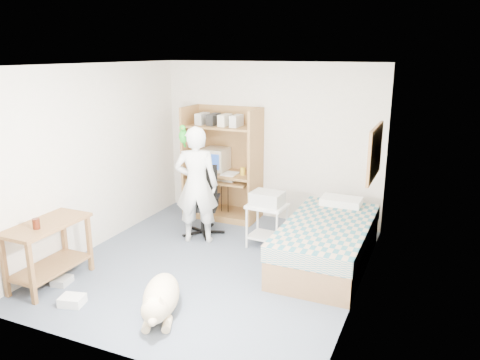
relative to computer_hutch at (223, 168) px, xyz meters
The scene contains 21 objects.
floor 2.05m from the computer_hutch, 68.06° to the right, with size 4.00×4.00×0.00m, color #485361.
wall_back 0.86m from the computer_hutch, 20.54° to the left, with size 3.60×0.02×2.50m, color silver.
wall_right 3.07m from the computer_hutch, 34.80° to the right, with size 0.02×4.00×2.50m, color silver.
wall_left 2.10m from the computer_hutch, 122.33° to the right, with size 0.02×4.00×2.50m, color silver.
ceiling 2.52m from the computer_hutch, 68.06° to the right, with size 3.60×4.00×0.02m, color white.
computer_hutch is the anchor object (origin of this frame).
bed 2.35m from the computer_hutch, 29.29° to the right, with size 1.02×2.02×0.66m.
side_desk 3.08m from the computer_hutch, 106.14° to the right, with size 0.50×1.00×0.75m.
corkboard 2.69m from the computer_hutch, 18.72° to the right, with size 0.04×0.94×0.66m.
office_chair 0.94m from the computer_hutch, 86.73° to the right, with size 0.57×0.58×1.00m.
person 1.12m from the computer_hutch, 84.12° to the right, with size 0.61×0.40×1.67m, color white.
parrot 1.31m from the computer_hutch, 94.34° to the right, with size 0.12×0.21×0.34m.
dog 3.15m from the computer_hutch, 76.66° to the right, with size 0.66×1.08×0.43m.
printer_cart 1.49m from the computer_hutch, 39.72° to the right, with size 0.54×0.45×0.62m.
printer 1.44m from the computer_hutch, 39.72° to the right, with size 0.42×0.32×0.18m, color #A8A8A3.
crt_monitor 0.19m from the computer_hutch, behind, with size 0.39×0.41×0.36m.
keyboard 0.22m from the computer_hutch, 75.88° to the right, with size 0.45×0.16×0.03m, color beige.
pencil_cup 0.39m from the computer_hutch, 12.99° to the right, with size 0.08×0.08×0.12m, color gold.
drink_glass 3.22m from the computer_hutch, 104.41° to the right, with size 0.08×0.08×0.12m, color #44170A.
floor_box_a 3.34m from the computer_hutch, 94.74° to the right, with size 0.25×0.20×0.10m, color white.
floor_box_b 3.11m from the computer_hutch, 103.74° to the right, with size 0.18×0.22×0.08m, color #A5A4A0.
Camera 1 is at (2.51, -4.91, 2.65)m, focal length 35.00 mm.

